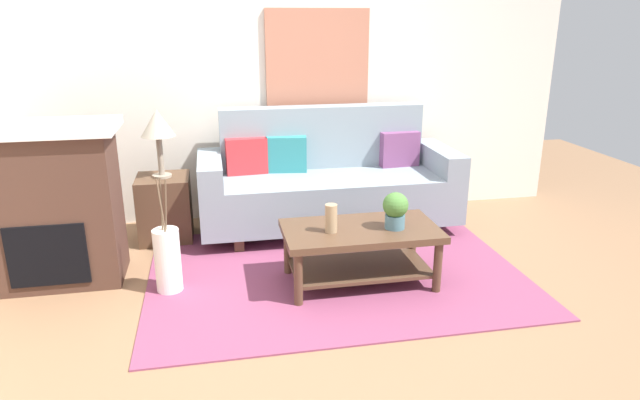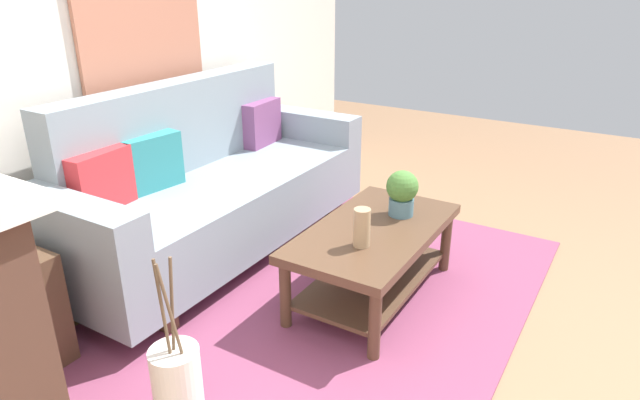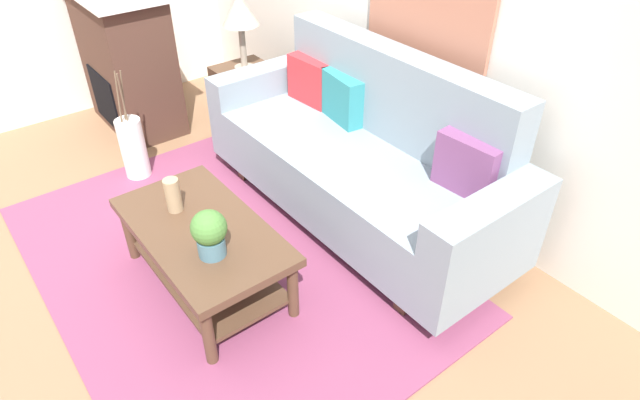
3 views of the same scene
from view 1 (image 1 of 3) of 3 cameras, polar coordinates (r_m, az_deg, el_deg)
ground_plane at (r=3.84m, az=3.24°, el=-10.65°), size 9.11×9.11×0.00m
wall_back at (r=5.34m, az=-1.89°, el=12.81°), size 5.11×0.10×2.70m
area_rug at (r=4.27m, az=1.58°, el=-7.41°), size 2.76×1.98×0.01m
couch at (r=5.02m, az=0.79°, el=1.77°), size 2.26×0.84×1.08m
throw_pillow_crimson at (r=4.99m, az=-7.49°, el=4.46°), size 0.37×0.15×0.32m
throw_pillow_teal at (r=5.02m, az=-3.46°, el=4.67°), size 0.37×0.17×0.32m
throw_pillow_plum at (r=5.26m, az=8.09°, el=5.16°), size 0.37×0.15×0.32m
coffee_table at (r=4.01m, az=4.13°, el=-4.37°), size 1.10×0.60×0.43m
tabletop_vase at (r=3.85m, az=1.14°, el=-1.88°), size 0.08×0.08×0.20m
potted_plant_tabletop at (r=3.94m, az=7.68°, el=-0.93°), size 0.18×0.18×0.26m
side_table at (r=5.00m, az=-15.50°, el=-0.80°), size 0.44×0.44×0.56m
table_lamp at (r=4.82m, az=-16.21°, el=7.25°), size 0.28×0.28×0.57m
fireplace at (r=4.39m, az=-25.74°, el=-0.40°), size 1.02×0.58×1.16m
floor_vase at (r=4.06m, az=-15.24°, el=-6.01°), size 0.18×0.18×0.46m
floor_vase_branch_a at (r=3.91m, az=-15.44°, el=-0.47°), size 0.04×0.02×0.36m
floor_vase_branch_b at (r=3.93m, az=-15.87°, el=-0.41°), size 0.02×0.05×0.36m
floor_vase_branch_c at (r=3.89m, az=-15.90°, el=-0.57°), size 0.04×0.05×0.36m
framed_painting at (r=5.29m, az=-0.24°, el=14.12°), size 0.96×0.03×0.90m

